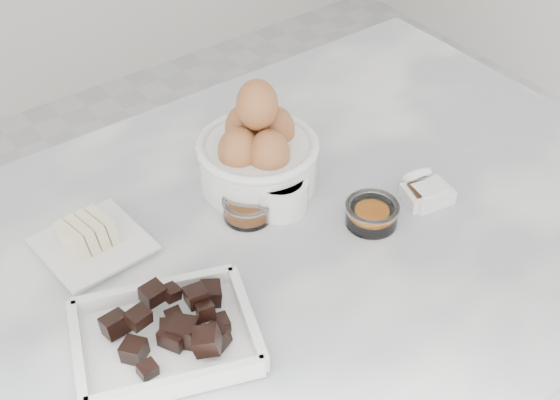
# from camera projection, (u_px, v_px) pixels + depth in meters

# --- Properties ---
(marble_slab) EXTENTS (1.20, 0.80, 0.04)m
(marble_slab) POSITION_uv_depth(u_px,v_px,m) (281.00, 248.00, 1.12)
(marble_slab) COLOR white
(marble_slab) RESTS_ON cabinet
(chocolate_dish) EXTENTS (0.26, 0.23, 0.06)m
(chocolate_dish) POSITION_uv_depth(u_px,v_px,m) (165.00, 334.00, 0.94)
(chocolate_dish) COLOR white
(chocolate_dish) RESTS_ON marble_slab
(butter_plate) EXTENTS (0.15, 0.15, 0.06)m
(butter_plate) POSITION_uv_depth(u_px,v_px,m) (91.00, 240.00, 1.08)
(butter_plate) COLOR white
(butter_plate) RESTS_ON marble_slab
(sugar_ramekin) EXTENTS (0.08, 0.08, 0.05)m
(sugar_ramekin) POSITION_uv_depth(u_px,v_px,m) (280.00, 192.00, 1.14)
(sugar_ramekin) COLOR white
(sugar_ramekin) RESTS_ON marble_slab
(egg_bowl) EXTENTS (0.19, 0.19, 0.18)m
(egg_bowl) POSITION_uv_depth(u_px,v_px,m) (258.00, 151.00, 1.17)
(egg_bowl) COLOR white
(egg_bowl) RESTS_ON marble_slab
(honey_bowl) EXTENTS (0.08, 0.08, 0.03)m
(honey_bowl) POSITION_uv_depth(u_px,v_px,m) (248.00, 208.00, 1.13)
(honey_bowl) COLOR white
(honey_bowl) RESTS_ON marble_slab
(zest_bowl) EXTENTS (0.08, 0.08, 0.03)m
(zest_bowl) POSITION_uv_depth(u_px,v_px,m) (372.00, 213.00, 1.12)
(zest_bowl) COLOR white
(zest_bowl) RESTS_ON marble_slab
(vanilla_spoon) EXTENTS (0.07, 0.09, 0.05)m
(vanilla_spoon) POSITION_uv_depth(u_px,v_px,m) (422.00, 189.00, 1.17)
(vanilla_spoon) COLOR white
(vanilla_spoon) RESTS_ON marble_slab
(salt_spoon) EXTENTS (0.07, 0.08, 0.05)m
(salt_spoon) POSITION_uv_depth(u_px,v_px,m) (426.00, 189.00, 1.17)
(salt_spoon) COLOR white
(salt_spoon) RESTS_ON marble_slab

